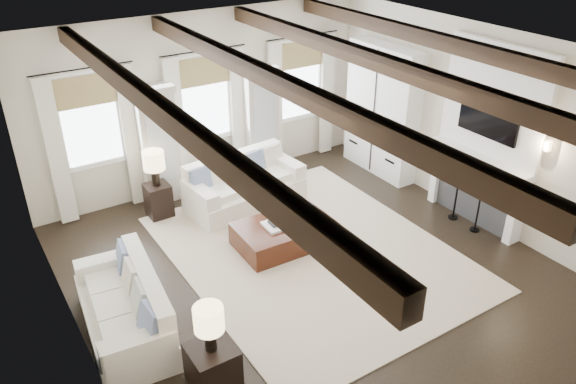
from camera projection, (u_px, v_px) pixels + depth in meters
ground at (323, 279)px, 8.13m from camera, size 7.50×7.50×0.00m
room_shell at (332, 128)px, 8.25m from camera, size 6.54×7.54×3.22m
area_rug at (311, 252)px, 8.72m from camera, size 3.85×4.81×0.02m
sofa_back at (243, 186)px, 9.92m from camera, size 2.14×1.12×0.88m
sofa_left at (128, 310)px, 7.03m from camera, size 1.10×2.06×0.85m
ottoman at (284, 234)px, 8.83m from camera, size 1.52×0.98×0.39m
tray at (280, 224)px, 8.69m from camera, size 0.51×0.39×0.04m
book_lower at (278, 222)px, 8.67m from camera, size 0.27×0.21×0.04m
book_upper at (276, 219)px, 8.68m from camera, size 0.22×0.18×0.03m
side_table_front at (213, 366)px, 6.32m from camera, size 0.51×0.51×0.51m
lamp_front at (209, 321)px, 6.01m from camera, size 0.34×0.34×0.58m
side_table_back at (159, 200)px, 9.58m from camera, size 0.40×0.40×0.60m
lamp_back at (154, 162)px, 9.23m from camera, size 0.36×0.36×0.62m
candlestick_near at (478, 213)px, 9.14m from camera, size 0.16×0.16×0.79m
candlestick_far at (456, 200)px, 9.49m from camera, size 0.17×0.17×0.83m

